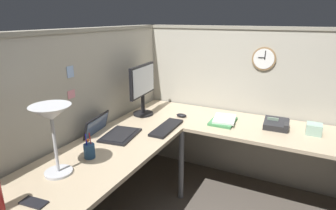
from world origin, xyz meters
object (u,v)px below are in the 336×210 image
Objects in this scene: keyboard at (167,128)px; tissue_box at (314,129)px; pen_cup at (89,151)px; computer_mouse at (181,115)px; laptop at (110,132)px; desk_lamp_dome at (52,119)px; office_phone at (277,125)px; wall_clock at (264,59)px; book_stack at (224,120)px; cell_phone at (34,203)px; monitor at (143,86)px.

tissue_box is (0.45, -1.14, 0.03)m from keyboard.
computer_mouse is at bearing -12.65° from pen_cup.
desk_lamp_dome is at bearing -171.88° from laptop.
computer_mouse is 1.07m from pen_cup.
tissue_box is at bearing -87.71° from office_phone.
laptop is 1.57m from wall_clock.
computer_mouse is 0.35× the size of book_stack.
computer_mouse is 0.49× the size of office_phone.
book_stack is at bearing 97.78° from office_phone.
pen_cup reaches higher than laptop.
computer_mouse is 0.72× the size of cell_phone.
wall_clock is (1.08, -1.01, 0.53)m from laptop.
tissue_box is at bearing -70.46° from keyboard.
desk_lamp_dome is (-0.63, -0.09, 0.34)m from laptop.
book_stack is (0.15, -0.78, -0.27)m from monitor.
pen_cup reaches higher than cell_phone.
computer_mouse is at bearing 95.58° from book_stack.
wall_clock reaches higher than laptop.
desk_lamp_dome is 1.49× the size of book_stack.
wall_clock is at bearing -57.38° from computer_mouse.
computer_mouse is (0.11, -0.37, -0.28)m from monitor.
pen_cup is (-0.38, -0.12, 0.03)m from laptop.
book_stack is 0.75m from tissue_box.
keyboard is at bearing -16.13° from desk_lamp_dome.
office_phone is at bearing -82.22° from book_stack.
desk_lamp_dome is 0.40m from pen_cup.
cell_phone is 2.12m from tissue_box.
keyboard is at bearing -48.43° from laptop.
office_phone is 0.71× the size of book_stack.
office_phone is (1.66, -1.02, 0.03)m from cell_phone.
monitor is 0.52m from keyboard.
keyboard is (-0.23, -0.38, -0.28)m from monitor.
wall_clock is at bearing -42.53° from keyboard.
laptop is at bearing 6.43° from cell_phone.
pen_cup is 0.85× the size of office_phone.
monitor is 1.28m from office_phone.
computer_mouse is at bearing -0.50° from keyboard.
wall_clock is (1.71, -0.92, 0.19)m from desk_lamp_dome.
office_phone is at bearing -80.45° from monitor.
tissue_box is (0.77, -1.51, 0.02)m from laptop.
desk_lamp_dome is (-1.18, -0.10, 0.07)m from monitor.
cell_phone is (-1.56, 0.15, -0.01)m from computer_mouse.
monitor reaches higher than pen_cup.
laptop is at bearing 8.12° from desk_lamp_dome.
monitor is 4.17× the size of tissue_box.
laptop reaches higher than computer_mouse.
pen_cup is 1.25× the size of cell_phone.
computer_mouse is 0.58× the size of pen_cup.
desk_lamp_dome is (-1.28, 0.27, 0.35)m from computer_mouse.
monitor is 1.12× the size of desk_lamp_dome.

